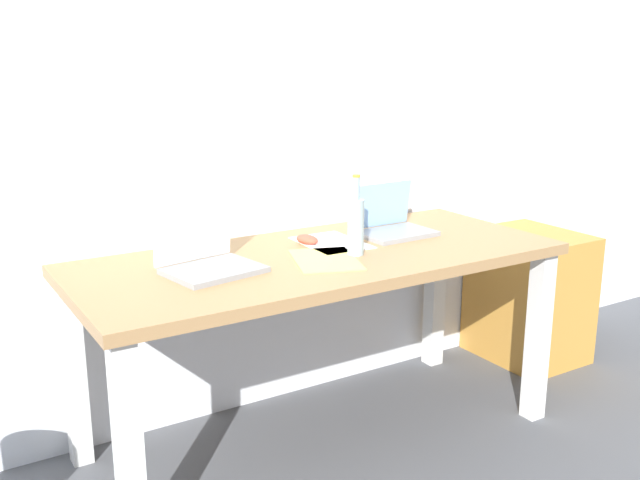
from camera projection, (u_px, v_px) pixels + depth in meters
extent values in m
plane|color=#515459|center=(320.00, 437.00, 2.74)|extent=(8.00, 8.00, 0.00)
cube|color=white|center=(261.00, 83.00, 2.76)|extent=(5.20, 0.08, 2.60)
cube|color=#A37A4C|center=(320.00, 259.00, 2.56)|extent=(1.74, 0.73, 0.04)
cube|color=silver|center=(129.00, 454.00, 1.99)|extent=(0.07, 0.07, 0.68)
cube|color=silver|center=(538.00, 337.00, 2.81)|extent=(0.07, 0.07, 0.68)
cube|color=silver|center=(74.00, 373.00, 2.49)|extent=(0.07, 0.07, 0.68)
cube|color=silver|center=(435.00, 294.00, 3.32)|extent=(0.07, 0.07, 0.68)
cube|color=gray|center=(214.00, 270.00, 2.33)|extent=(0.32, 0.27, 0.02)
cube|color=white|center=(193.00, 233.00, 2.39)|extent=(0.29, 0.07, 0.19)
cube|color=gray|center=(397.00, 234.00, 2.81)|extent=(0.29, 0.20, 0.02)
cube|color=#8CB7EA|center=(381.00, 204.00, 2.86)|extent=(0.28, 0.04, 0.18)
cylinder|color=#99B7C1|center=(356.00, 227.00, 2.52)|extent=(0.06, 0.06, 0.20)
cylinder|color=#99B7C1|center=(356.00, 188.00, 2.49)|extent=(0.02, 0.02, 0.08)
cylinder|color=gold|center=(356.00, 176.00, 2.47)|extent=(0.03, 0.03, 0.01)
ellipsoid|color=#D84C38|center=(307.00, 239.00, 2.68)|extent=(0.08, 0.11, 0.03)
cylinder|color=#4C9E56|center=(194.00, 238.00, 2.58)|extent=(0.08, 0.08, 0.09)
cube|color=white|center=(331.00, 243.00, 2.70)|extent=(0.22, 0.30, 0.00)
cube|color=#F4E06B|center=(325.00, 260.00, 2.48)|extent=(0.30, 0.35, 0.00)
cube|color=#C68938|center=(529.00, 295.00, 3.41)|extent=(0.40, 0.48, 0.60)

